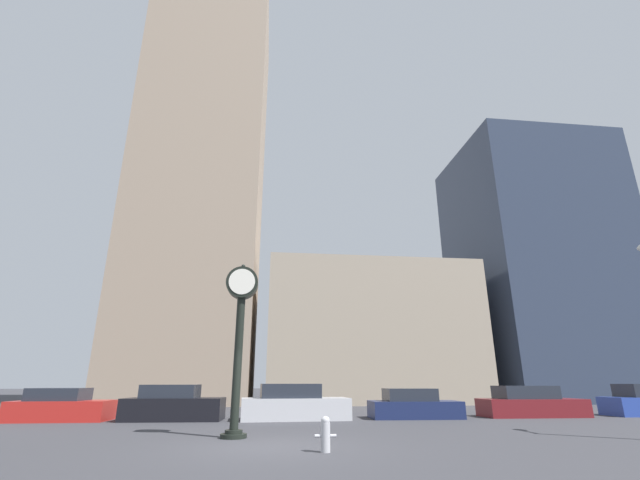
# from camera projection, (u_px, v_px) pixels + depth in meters

# --- Properties ---
(ground_plane) EXTENTS (200.00, 200.00, 0.00)m
(ground_plane) POSITION_uv_depth(u_px,v_px,m) (269.00, 447.00, 10.66)
(ground_plane) COLOR #38383D
(building_tall_tower) EXTENTS (10.07, 12.00, 37.92)m
(building_tall_tower) POSITION_uv_depth(u_px,v_px,m) (205.00, 179.00, 38.56)
(building_tall_tower) COLOR gray
(building_tall_tower) RESTS_ON ground_plane
(building_storefront_row) EXTENTS (16.15, 12.00, 10.46)m
(building_storefront_row) POSITION_uv_depth(u_px,v_px,m) (365.00, 335.00, 35.79)
(building_storefront_row) COLOR gray
(building_storefront_row) RESTS_ON ground_plane
(building_glass_modern) EXTENTS (12.85, 12.00, 23.19)m
(building_glass_modern) POSITION_uv_depth(u_px,v_px,m) (536.00, 268.00, 39.58)
(building_glass_modern) COLOR #2D384C
(building_glass_modern) RESTS_ON ground_plane
(street_clock) EXTENTS (1.00, 0.76, 5.16)m
(street_clock) POSITION_uv_depth(u_px,v_px,m) (240.00, 322.00, 13.30)
(street_clock) COLOR black
(street_clock) RESTS_ON ground_plane
(car_red) EXTENTS (3.82, 1.81, 1.29)m
(car_red) POSITION_uv_depth(u_px,v_px,m) (61.00, 407.00, 17.70)
(car_red) COLOR red
(car_red) RESTS_ON ground_plane
(car_black) EXTENTS (4.12, 1.98, 1.43)m
(car_black) POSITION_uv_depth(u_px,v_px,m) (173.00, 405.00, 17.99)
(car_black) COLOR black
(car_black) RESTS_ON ground_plane
(car_silver) EXTENTS (4.66, 2.12, 1.46)m
(car_silver) POSITION_uv_depth(u_px,v_px,m) (294.00, 404.00, 18.33)
(car_silver) COLOR #BCBCC1
(car_silver) RESTS_ON ground_plane
(car_navy) EXTENTS (4.02, 2.00, 1.26)m
(car_navy) POSITION_uv_depth(u_px,v_px,m) (413.00, 406.00, 19.06)
(car_navy) COLOR #19234C
(car_navy) RESTS_ON ground_plane
(car_maroon) EXTENTS (4.74, 1.86, 1.37)m
(car_maroon) POSITION_uv_depth(u_px,v_px,m) (530.00, 404.00, 19.86)
(car_maroon) COLOR maroon
(car_maroon) RESTS_ON ground_plane
(fire_hydrant_near) EXTENTS (0.50, 0.22, 0.77)m
(fire_hydrant_near) POSITION_uv_depth(u_px,v_px,m) (325.00, 434.00, 9.91)
(fire_hydrant_near) COLOR #B7B7BC
(fire_hydrant_near) RESTS_ON ground_plane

